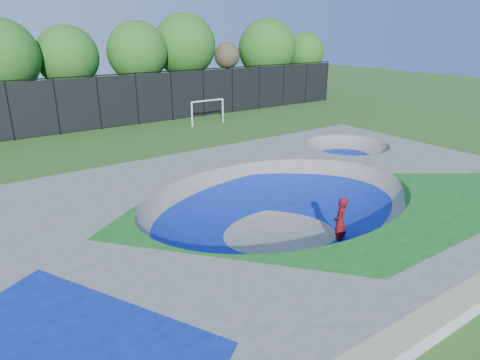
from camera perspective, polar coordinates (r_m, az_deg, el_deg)
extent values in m
plane|color=#275617|center=(16.48, 5.32, -6.65)|extent=(120.00, 120.00, 0.00)
cube|color=gray|center=(16.17, 5.40, -4.27)|extent=(22.00, 14.00, 1.50)
imported|color=#B80E0E|center=(15.21, 13.20, -5.58)|extent=(0.81, 0.73, 1.86)
cube|color=black|center=(15.61, 12.94, -8.58)|extent=(0.81, 0.49, 0.05)
cylinder|color=silver|center=(33.68, -6.41, 8.67)|extent=(0.12, 0.12, 1.89)
cylinder|color=silver|center=(35.10, -2.31, 9.21)|extent=(0.12, 0.12, 1.89)
cylinder|color=silver|center=(34.21, -4.36, 10.51)|extent=(2.83, 0.12, 0.12)
cylinder|color=black|center=(32.82, -28.37, 8.05)|extent=(0.09, 0.09, 4.00)
cylinder|color=black|center=(33.29, -23.26, 8.94)|extent=(0.09, 0.09, 4.00)
cylinder|color=black|center=(34.02, -18.30, 9.73)|extent=(0.09, 0.09, 4.00)
cylinder|color=black|center=(34.99, -13.56, 10.42)|extent=(0.09, 0.09, 4.00)
cylinder|color=black|center=(36.19, -9.09, 11.00)|extent=(0.09, 0.09, 4.00)
cylinder|color=black|center=(37.59, -4.91, 11.48)|extent=(0.09, 0.09, 4.00)
cylinder|color=black|center=(39.16, -1.04, 11.87)|extent=(0.09, 0.09, 4.00)
cylinder|color=black|center=(40.90, 2.52, 12.19)|extent=(0.09, 0.09, 4.00)
cylinder|color=black|center=(42.78, 5.79, 12.44)|extent=(0.09, 0.09, 4.00)
cylinder|color=black|center=(44.78, 8.79, 12.63)|extent=(0.09, 0.09, 4.00)
cylinder|color=black|center=(46.88, 11.52, 12.78)|extent=(0.09, 0.09, 4.00)
cube|color=black|center=(34.02, -18.30, 9.73)|extent=(48.00, 0.03, 3.80)
cylinder|color=black|center=(33.77, -18.67, 13.06)|extent=(48.00, 0.08, 0.08)
cylinder|color=#402920|center=(37.07, -28.39, 8.51)|extent=(0.44, 0.44, 3.23)
sphere|color=#216119|center=(36.69, -29.33, 14.13)|extent=(5.52, 5.52, 5.52)
cylinder|color=#402920|center=(38.72, -21.37, 9.89)|extent=(0.44, 0.44, 3.22)
sphere|color=#216119|center=(38.37, -22.02, 14.98)|extent=(4.95, 4.95, 4.95)
cylinder|color=#402920|center=(40.15, -13.10, 11.11)|extent=(0.44, 0.44, 3.36)
sphere|color=#216119|center=(39.81, -13.52, 16.28)|extent=(5.22, 5.22, 5.22)
cylinder|color=#402920|center=(42.73, -7.18, 12.07)|extent=(0.44, 0.44, 3.54)
sphere|color=#216119|center=(42.41, -7.41, 17.37)|extent=(5.82, 5.82, 5.82)
cylinder|color=#402920|center=(45.23, -1.71, 12.63)|extent=(0.44, 0.44, 3.55)
sphere|color=brown|center=(44.97, -1.74, 16.26)|extent=(2.60, 2.60, 2.60)
cylinder|color=#402920|center=(46.96, 3.52, 12.54)|extent=(0.44, 0.44, 3.03)
sphere|color=#216119|center=(46.65, 3.62, 17.12)|extent=(5.97, 5.97, 5.97)
cylinder|color=#402920|center=(50.29, 8.35, 12.86)|extent=(0.44, 0.44, 3.07)
sphere|color=#216119|center=(50.03, 8.54, 16.48)|extent=(4.40, 4.40, 4.40)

